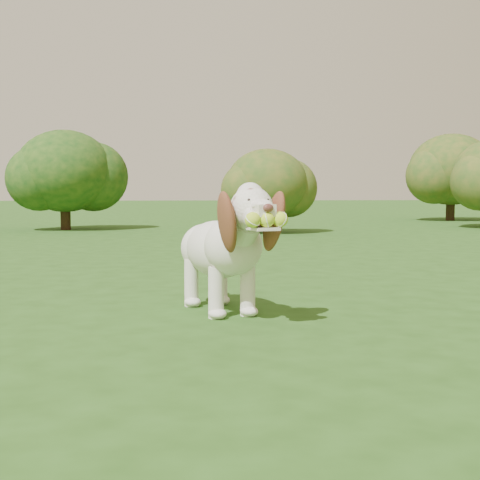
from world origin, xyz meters
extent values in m
plane|color=#234814|center=(0.00, 0.00, 0.00)|extent=(80.00, 80.00, 0.00)
ellipsoid|color=white|center=(-0.03, 0.63, 0.33)|extent=(0.45, 0.63, 0.30)
ellipsoid|color=white|center=(0.03, 0.42, 0.36)|extent=(0.37, 0.37, 0.29)
ellipsoid|color=white|center=(-0.09, 0.82, 0.32)|extent=(0.33, 0.33, 0.27)
cylinder|color=white|center=(0.06, 0.32, 0.44)|extent=(0.22, 0.27, 0.23)
sphere|color=white|center=(0.10, 0.21, 0.55)|extent=(0.26, 0.26, 0.21)
sphere|color=white|center=(0.09, 0.23, 0.61)|extent=(0.17, 0.17, 0.14)
cube|color=white|center=(0.13, 0.10, 0.55)|extent=(0.12, 0.14, 0.06)
ellipsoid|color=#592D28|center=(0.15, 0.04, 0.56)|extent=(0.06, 0.04, 0.04)
cube|color=white|center=(0.13, 0.08, 0.47)|extent=(0.15, 0.16, 0.01)
ellipsoid|color=brown|center=(-0.02, 0.18, 0.49)|extent=(0.15, 0.22, 0.32)
ellipsoid|color=brown|center=(0.21, 0.25, 0.49)|extent=(0.16, 0.19, 0.32)
cylinder|color=white|center=(-0.12, 0.94, 0.36)|extent=(0.09, 0.15, 0.11)
cylinder|color=white|center=(-0.06, 0.42, 0.13)|extent=(0.10, 0.10, 0.26)
cylinder|color=white|center=(0.11, 0.47, 0.13)|extent=(0.10, 0.10, 0.26)
cylinder|color=white|center=(-0.17, 0.78, 0.13)|extent=(0.10, 0.10, 0.26)
cylinder|color=white|center=(0.00, 0.83, 0.13)|extent=(0.10, 0.10, 0.26)
sphere|color=#CEED34|center=(0.08, 0.03, 0.51)|extent=(0.09, 0.09, 0.07)
sphere|color=#CEED34|center=(0.14, 0.05, 0.51)|extent=(0.09, 0.09, 0.07)
sphere|color=#CEED34|center=(0.21, 0.07, 0.51)|extent=(0.09, 0.09, 0.07)
cylinder|color=#382314|center=(5.69, 10.80, 0.30)|extent=(0.18, 0.18, 0.59)
ellipsoid|color=#143F13|center=(5.69, 10.80, 1.09)|extent=(1.78, 1.78, 1.51)
cylinder|color=#382314|center=(-1.96, 8.19, 0.26)|extent=(0.16, 0.16, 0.52)
ellipsoid|color=#143F13|center=(-1.96, 8.19, 0.95)|extent=(1.56, 1.56, 1.33)
cylinder|color=#382314|center=(1.18, 7.01, 0.20)|extent=(0.13, 0.13, 0.41)
ellipsoid|color=#143F13|center=(1.18, 7.01, 0.74)|extent=(1.22, 1.22, 1.03)
camera|label=1|loc=(-0.29, -2.89, 0.64)|focal=50.00mm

